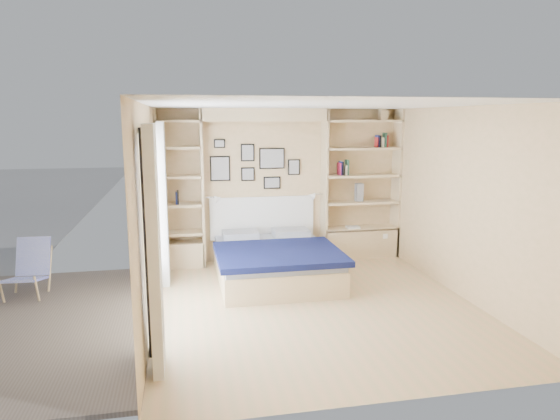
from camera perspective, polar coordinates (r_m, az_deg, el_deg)
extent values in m
plane|color=tan|center=(6.47, 4.05, -10.82)|extent=(4.50, 4.50, 0.00)
plane|color=#DDB281|center=(8.30, 0.07, 2.85)|extent=(4.00, 0.00, 4.00)
plane|color=#DDB281|center=(4.06, 12.68, -5.42)|extent=(4.00, 0.00, 4.00)
plane|color=#DDB281|center=(5.93, -14.77, -0.54)|extent=(0.00, 4.50, 4.50)
plane|color=#DDB281|center=(6.94, 20.34, 0.70)|extent=(0.00, 4.50, 4.50)
plane|color=white|center=(6.04, 4.36, 11.89)|extent=(4.50, 4.50, 0.00)
cube|color=beige|center=(7.97, -8.89, 2.41)|extent=(0.04, 0.35, 2.50)
cube|color=beige|center=(8.30, 5.06, 2.81)|extent=(0.04, 0.35, 2.50)
cube|color=beige|center=(8.00, -1.82, 10.82)|extent=(2.00, 0.35, 0.20)
cube|color=beige|center=(8.74, 13.15, 2.96)|extent=(0.04, 0.35, 2.50)
cube|color=beige|center=(7.98, -13.77, 2.24)|extent=(0.04, 0.35, 2.50)
cube|color=beige|center=(8.69, 9.08, -3.66)|extent=(1.30, 0.35, 0.50)
cube|color=beige|center=(8.18, -11.14, -4.98)|extent=(0.70, 0.35, 0.40)
cube|color=black|center=(5.83, -14.92, 8.97)|extent=(0.04, 2.08, 0.06)
cube|color=black|center=(6.27, -13.97, -11.55)|extent=(0.04, 2.08, 0.06)
cube|color=black|center=(4.97, -15.02, -4.42)|extent=(0.04, 0.06, 2.20)
cube|color=black|center=(6.96, -13.99, -0.18)|extent=(0.04, 0.06, 2.20)
cube|color=silver|center=(5.95, -14.52, -1.76)|extent=(0.01, 2.00, 2.20)
cube|color=white|center=(4.68, -14.16, -4.66)|extent=(0.10, 0.45, 2.30)
cube|color=white|center=(7.22, -13.20, 0.63)|extent=(0.10, 0.45, 2.30)
cube|color=beige|center=(8.63, 9.13, -2.05)|extent=(1.30, 0.35, 0.04)
cube|color=beige|center=(8.54, 9.22, 0.90)|extent=(1.30, 0.35, 0.04)
cube|color=beige|center=(8.48, 9.31, 3.90)|extent=(1.30, 0.35, 0.04)
cube|color=beige|center=(8.45, 9.40, 6.93)|extent=(1.30, 0.35, 0.04)
cube|color=beige|center=(8.43, 9.49, 9.98)|extent=(1.30, 0.35, 0.04)
cube|color=beige|center=(8.09, -11.23, -2.59)|extent=(0.70, 0.35, 0.04)
cube|color=beige|center=(8.01, -11.34, 0.55)|extent=(0.70, 0.35, 0.04)
cube|color=beige|center=(7.94, -11.45, 3.75)|extent=(0.70, 0.35, 0.04)
cube|color=beige|center=(7.90, -11.57, 7.00)|extent=(0.70, 0.35, 0.04)
cube|color=beige|center=(7.89, -11.68, 9.89)|extent=(0.70, 0.35, 0.04)
cube|color=beige|center=(7.41, -0.66, -6.55)|extent=(1.64, 2.05, 0.36)
cube|color=#979BA5|center=(7.35, -0.67, -4.84)|extent=(1.60, 2.01, 0.10)
cube|color=#0C123A|center=(7.00, -0.14, -5.03)|extent=(1.74, 1.43, 0.08)
cube|color=#979BA5|center=(7.96, -4.54, -2.87)|extent=(0.56, 0.41, 0.12)
cube|color=#979BA5|center=(8.09, 1.24, -2.62)|extent=(0.56, 0.41, 0.12)
cube|color=white|center=(8.30, -2.03, -0.87)|extent=(1.74, 0.04, 0.70)
cube|color=black|center=(8.10, -6.87, 4.73)|extent=(0.32, 0.02, 0.40)
cube|color=gray|center=(8.09, -6.86, 4.72)|extent=(0.28, 0.01, 0.36)
cube|color=black|center=(8.13, -3.72, 6.57)|extent=(0.22, 0.02, 0.28)
cube|color=gray|center=(8.12, -3.71, 6.56)|extent=(0.18, 0.01, 0.24)
cube|color=black|center=(8.16, -3.69, 4.11)|extent=(0.22, 0.02, 0.22)
cube|color=gray|center=(8.15, -3.68, 4.10)|extent=(0.18, 0.01, 0.18)
cube|color=black|center=(8.20, -0.93, 5.92)|extent=(0.42, 0.02, 0.34)
cube|color=gray|center=(8.19, -0.91, 5.91)|extent=(0.38, 0.01, 0.30)
cube|color=black|center=(8.24, -0.92, 3.14)|extent=(0.28, 0.02, 0.20)
cube|color=gray|center=(8.23, -0.90, 3.13)|extent=(0.24, 0.01, 0.16)
cube|color=black|center=(8.29, 1.60, 4.92)|extent=(0.20, 0.02, 0.26)
cube|color=gray|center=(8.28, 1.62, 4.91)|extent=(0.16, 0.01, 0.22)
cube|color=black|center=(8.08, -6.93, 7.55)|extent=(0.18, 0.02, 0.14)
cube|color=gray|center=(8.06, -6.92, 7.55)|extent=(0.14, 0.01, 0.10)
cylinder|color=silver|center=(7.92, -7.83, 1.44)|extent=(0.20, 0.02, 0.02)
cone|color=white|center=(7.93, -7.10, 1.32)|extent=(0.13, 0.12, 0.15)
cylinder|color=silver|center=(8.21, 4.25, 1.82)|extent=(0.20, 0.02, 0.02)
cone|color=white|center=(8.18, 3.58, 1.66)|extent=(0.13, 0.12, 0.15)
cube|color=#AE1B45|center=(8.34, 6.79, 4.68)|extent=(0.02, 0.15, 0.20)
cube|color=navy|center=(8.34, 6.94, 4.77)|extent=(0.03, 0.15, 0.23)
cube|color=black|center=(8.35, 7.05, 4.75)|extent=(0.03, 0.15, 0.22)
cube|color=#BFB28C|center=(8.37, 7.50, 4.57)|extent=(0.04, 0.15, 0.17)
cube|color=#26593F|center=(8.37, 7.65, 4.86)|extent=(0.03, 0.15, 0.25)
cube|color=#A51E1E|center=(8.53, 11.00, 7.60)|extent=(0.02, 0.15, 0.17)
cube|color=navy|center=(8.53, 11.07, 7.73)|extent=(0.03, 0.15, 0.20)
cube|color=black|center=(8.54, 11.21, 7.71)|extent=(0.03, 0.15, 0.20)
cube|color=beige|center=(8.56, 11.51, 7.59)|extent=(0.04, 0.15, 0.16)
cube|color=#26593F|center=(8.58, 11.87, 7.84)|extent=(0.03, 0.15, 0.24)
cube|color=#A51E1E|center=(8.59, 12.00, 7.70)|extent=(0.03, 0.15, 0.20)
cube|color=navy|center=(7.98, -11.75, 1.34)|extent=(0.02, 0.15, 0.19)
cube|color=black|center=(7.98, -11.60, 1.43)|extent=(0.03, 0.15, 0.21)
cube|color=beige|center=(8.55, 11.71, 10.55)|extent=(0.13, 0.13, 0.15)
cone|color=beige|center=(8.55, 11.74, 11.32)|extent=(0.20, 0.20, 0.08)
cube|color=slate|center=(8.50, 9.02, 2.01)|extent=(0.12, 0.12, 0.30)
cube|color=white|center=(8.52, 8.32, -1.95)|extent=(0.22, 0.16, 0.03)
cube|color=#706053|center=(6.58, -28.60, -11.77)|extent=(3.20, 4.00, 0.05)
cylinder|color=tan|center=(7.30, -29.23, -8.07)|extent=(0.04, 0.13, 0.38)
cylinder|color=tan|center=(7.15, -26.03, -8.16)|extent=(0.04, 0.13, 0.38)
cylinder|color=tan|center=(7.75, -27.82, -6.18)|extent=(0.05, 0.32, 0.63)
cylinder|color=tan|center=(7.60, -24.80, -6.22)|extent=(0.05, 0.32, 0.63)
cube|color=#4045C0|center=(7.37, -27.18, -7.08)|extent=(0.47, 0.56, 0.14)
cube|color=#4045C0|center=(7.65, -26.37, -4.74)|extent=(0.45, 0.24, 0.51)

